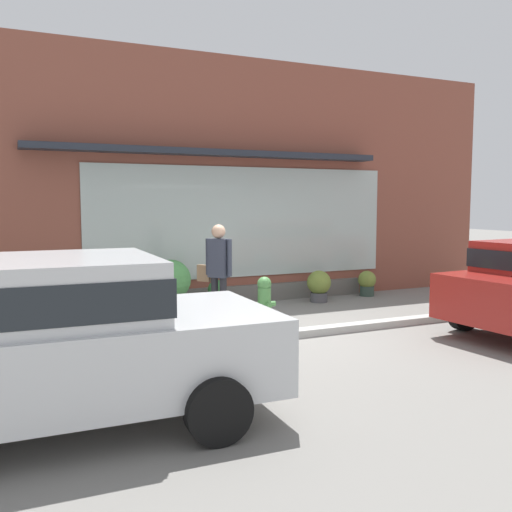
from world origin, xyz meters
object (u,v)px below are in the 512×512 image
fire_hydrant (264,303)px  potted_plant_by_entrance (171,284)px  potted_plant_corner_tall (319,285)px  potted_plant_window_center (68,306)px  pedestrian_with_handbag (218,267)px  potted_plant_doorstep (0,304)px  potted_plant_near_hydrant (217,293)px  parked_car_silver (42,334)px  potted_plant_low_front (367,282)px

fire_hydrant → potted_plant_by_entrance: potted_plant_by_entrance is taller
potted_plant_corner_tall → potted_plant_window_center: potted_plant_corner_tall is taller
pedestrian_with_handbag → potted_plant_corner_tall: (2.81, 1.40, -0.66)m
potted_plant_doorstep → potted_plant_by_entrance: bearing=-0.8°
potted_plant_by_entrance → potted_plant_corner_tall: size_ratio=1.56×
pedestrian_with_handbag → potted_plant_corner_tall: size_ratio=2.60×
potted_plant_near_hydrant → potted_plant_doorstep: bearing=-178.8°
parked_car_silver → potted_plant_window_center: 5.04m
parked_car_silver → potted_plant_window_center: parked_car_silver is taller
potted_plant_low_front → potted_plant_by_entrance: bearing=-177.0°
potted_plant_near_hydrant → parked_car_silver: bearing=-126.1°
potted_plant_doorstep → potted_plant_near_hydrant: potted_plant_doorstep is taller
potted_plant_low_front → potted_plant_window_center: bearing=179.7°
pedestrian_with_handbag → potted_plant_doorstep: 3.67m
potted_plant_corner_tall → parked_car_silver: bearing=-140.8°
parked_car_silver → potted_plant_corner_tall: bearing=40.6°
potted_plant_low_front → pedestrian_with_handbag: bearing=-158.9°
parked_car_silver → potted_plant_by_entrance: bearing=62.9°
parked_car_silver → potted_plant_near_hydrant: parked_car_silver is taller
pedestrian_with_handbag → parked_car_silver: (-2.96, -3.31, -0.12)m
potted_plant_by_entrance → potted_plant_doorstep: (-2.91, 0.04, -0.17)m
fire_hydrant → potted_plant_by_entrance: bearing=121.9°
fire_hydrant → potted_plant_corner_tall: fire_hydrant is taller
fire_hydrant → potted_plant_window_center: bearing=144.9°
fire_hydrant → potted_plant_low_front: fire_hydrant is taller
potted_plant_by_entrance → potted_plant_near_hydrant: bearing=7.3°
parked_car_silver → potted_plant_corner_tall: 7.47m
fire_hydrant → potted_plant_window_center: (-2.90, 2.04, -0.17)m
parked_car_silver → potted_plant_corner_tall: (5.77, 4.71, -0.54)m
potted_plant_doorstep → potted_plant_low_front: potted_plant_doorstep is taller
fire_hydrant → parked_car_silver: (-3.63, -2.91, 0.47)m
pedestrian_with_handbag → parked_car_silver: size_ratio=0.41×
pedestrian_with_handbag → potted_plant_window_center: pedestrian_with_handbag is taller
pedestrian_with_handbag → potted_plant_near_hydrant: bearing=-57.7°
potted_plant_near_hydrant → potted_plant_low_front: bearing=1.9°
potted_plant_by_entrance → potted_plant_low_front: size_ratio=1.83×
parked_car_silver → potted_plant_doorstep: 4.75m
potted_plant_doorstep → potted_plant_window_center: potted_plant_doorstep is taller
potted_plant_corner_tall → potted_plant_by_entrance: bearing=-179.4°
potted_plant_corner_tall → potted_plant_doorstep: bearing=179.9°
fire_hydrant → potted_plant_corner_tall: (2.13, 1.80, -0.07)m
potted_plant_corner_tall → pedestrian_with_handbag: bearing=-153.5°
potted_plant_window_center → potted_plant_corner_tall: bearing=-2.7°
potted_plant_corner_tall → potted_plant_low_front: 1.40m
potted_plant_by_entrance → potted_plant_near_hydrant: (0.97, 0.12, -0.26)m
pedestrian_with_handbag → potted_plant_doorstep: bearing=29.4°
potted_plant_corner_tall → potted_plant_low_front: (1.38, 0.21, -0.06)m
potted_plant_corner_tall → potted_plant_low_front: potted_plant_corner_tall is taller
potted_plant_near_hydrant → potted_plant_corner_tall: bearing=-2.3°
pedestrian_with_handbag → potted_plant_low_front: size_ratio=3.06×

